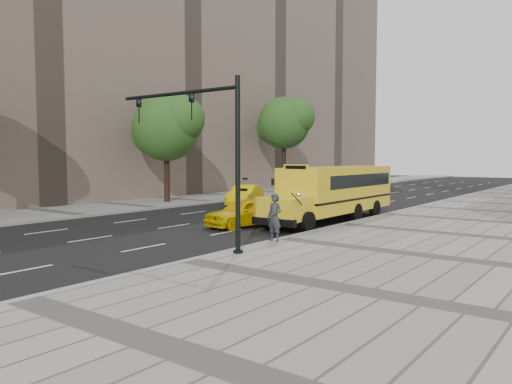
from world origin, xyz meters
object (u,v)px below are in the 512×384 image
Objects in this scene: tree_b at (167,127)px; tree_c at (285,122)px; taxi_near at (244,212)px; taxi_far at (245,195)px; traffic_signal at (208,143)px; pedestrian at (275,217)px; school_bus at (336,189)px.

tree_b is 0.87× the size of tree_c.
taxi_near is 0.93× the size of taxi_far.
tree_c reaches higher than tree_b.
taxi_near is 0.67× the size of traffic_signal.
traffic_signal reaches higher than pedestrian.
taxi_far reaches higher than taxi_near.
taxi_near is 10.85m from taxi_far.
school_bus is 8.66m from pedestrian.
tree_c reaches higher than taxi_near.
taxi_near is at bearing -61.03° from tree_c.
tree_c is at bearing 89.99° from tree_b.
pedestrian is at bearing -27.74° from taxi_near.
tree_b is at bearing 163.55° from taxi_near.
school_bus is 11.56m from traffic_signal.
school_bus is 5.97× the size of pedestrian.
tree_c reaches higher than taxi_far.
taxi_near is 5.42m from pedestrian.
tree_c is at bearing 118.64° from traffic_signal.
taxi_near is at bearing 148.48° from pedestrian.
pedestrian is at bearing 70.38° from traffic_signal.
taxi_far is (5.73, 2.24, -5.05)m from tree_b.
tree_b reaches higher than taxi_far.
school_bus is at bearing -49.17° from tree_c.
pedestrian is at bearing -68.77° from taxi_far.
taxi_near is at bearing -116.38° from school_bus.
traffic_signal is (0.69, -11.31, 2.33)m from school_bus.
taxi_far is at bearing -67.42° from tree_c.
pedestrian is at bearing -30.30° from tree_b.
school_bus is at bearing -4.77° from tree_b.
tree_c is 4.95× the size of pedestrian.
traffic_signal is at bearing -61.36° from tree_c.
tree_c reaches higher than traffic_signal.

